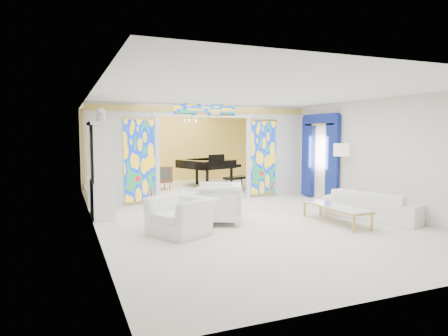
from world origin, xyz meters
name	(u,v)px	position (x,y,z in m)	size (l,w,h in m)	color
floor	(229,211)	(0.00, 0.00, 0.00)	(12.00, 12.00, 0.00)	white
ceiling	(229,99)	(0.00, 0.00, 3.00)	(7.00, 12.00, 0.02)	white
wall_back	(171,148)	(0.00, 6.00, 1.50)	(7.00, 0.02, 3.00)	silver
wall_front	(411,181)	(0.00, -6.00, 1.50)	(7.00, 0.02, 3.00)	silver
wall_left	(91,159)	(-3.50, 0.00, 1.50)	(0.02, 12.00, 3.00)	silver
wall_right	(336,153)	(3.50, 0.00, 1.50)	(0.02, 12.00, 3.00)	silver
partition_wall	(204,148)	(0.00, 2.00, 1.65)	(7.00, 0.22, 3.00)	silver
stained_glass_left	(140,161)	(-2.03, 1.89, 1.30)	(0.90, 0.04, 2.40)	gold
stained_glass_right	(263,158)	(2.03, 1.89, 1.30)	(0.90, 0.04, 2.40)	gold
stained_glass_transom	(205,110)	(0.00, 1.89, 2.82)	(2.00, 0.04, 0.34)	gold
alcove_platform	(185,189)	(0.00, 4.10, 0.09)	(6.80, 3.80, 0.18)	white
gold_curtain_back	(172,148)	(0.00, 5.88, 1.50)	(6.70, 0.10, 2.90)	#DDBF4C
chandelier	(191,121)	(0.20, 4.00, 2.55)	(0.48, 0.48, 0.30)	#BD9142
blue_drapes	(320,150)	(3.40, 0.70, 1.58)	(0.14, 1.85, 2.65)	navy
china_cabinet	(101,171)	(-3.22, 0.60, 1.17)	(0.56, 1.46, 2.72)	white
armchair_left	(181,216)	(-1.87, -1.88, 0.39)	(1.19, 1.04, 0.77)	white
armchair_right	(219,203)	(-0.75, -1.20, 0.48)	(1.02, 1.05, 0.95)	white
sofa	(373,205)	(2.95, -2.18, 0.35)	(2.37, 0.93, 0.69)	white
side_table	(183,206)	(-1.59, -1.05, 0.44)	(0.67, 0.67, 0.66)	white
vase	(183,192)	(-1.59, -1.05, 0.76)	(0.18, 0.18, 0.19)	white
coffee_table	(336,207)	(1.76, -2.26, 0.39)	(0.63, 1.92, 0.43)	white
floor_lamp	(341,153)	(3.20, -0.61, 1.55)	(0.58, 0.58, 1.81)	#BD9142
grand_piano	(207,164)	(0.84, 4.07, 0.97)	(2.17, 3.28, 1.17)	black
tv_console	(161,175)	(-1.03, 3.55, 0.69)	(0.79, 0.65, 0.79)	brown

